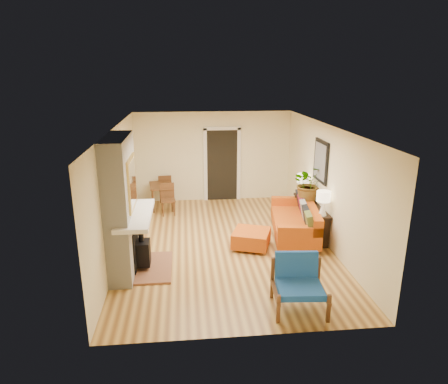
{
  "coord_description": "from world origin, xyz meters",
  "views": [
    {
      "loc": [
        -0.85,
        -8.13,
        3.71
      ],
      "look_at": [
        0.0,
        0.2,
        1.15
      ],
      "focal_mm": 32.0,
      "sensor_mm": 36.0,
      "label": 1
    }
  ],
  "objects_px": {
    "ottoman": "(251,238)",
    "houseplant": "(309,183)",
    "sofa": "(298,220)",
    "dining_table": "(164,189)",
    "console_table": "(311,210)",
    "lamp_far": "(303,182)",
    "lamp_near": "(323,200)",
    "blue_chair": "(298,280)"
  },
  "relations": [
    {
      "from": "ottoman",
      "to": "dining_table",
      "type": "xyz_separation_m",
      "value": [
        -1.99,
        2.86,
        0.32
      ]
    },
    {
      "from": "sofa",
      "to": "ottoman",
      "type": "xyz_separation_m",
      "value": [
        -1.18,
        -0.54,
        -0.15
      ]
    },
    {
      "from": "blue_chair",
      "to": "lamp_far",
      "type": "height_order",
      "value": "lamp_far"
    },
    {
      "from": "blue_chair",
      "to": "console_table",
      "type": "relative_size",
      "value": 0.48
    },
    {
      "from": "sofa",
      "to": "dining_table",
      "type": "bearing_deg",
      "value": 143.91
    },
    {
      "from": "console_table",
      "to": "houseplant",
      "type": "height_order",
      "value": "houseplant"
    },
    {
      "from": "lamp_far",
      "to": "dining_table",
      "type": "bearing_deg",
      "value": 157.29
    },
    {
      "from": "dining_table",
      "to": "lamp_near",
      "type": "xyz_separation_m",
      "value": [
        3.51,
        -2.96,
        0.52
      ]
    },
    {
      "from": "sofa",
      "to": "lamp_far",
      "type": "bearing_deg",
      "value": 68.26
    },
    {
      "from": "dining_table",
      "to": "console_table",
      "type": "height_order",
      "value": "dining_table"
    },
    {
      "from": "sofa",
      "to": "console_table",
      "type": "xyz_separation_m",
      "value": [
        0.34,
        0.11,
        0.2
      ]
    },
    {
      "from": "console_table",
      "to": "lamp_far",
      "type": "relative_size",
      "value": 3.43
    },
    {
      "from": "sofa",
      "to": "houseplant",
      "type": "distance_m",
      "value": 0.93
    },
    {
      "from": "dining_table",
      "to": "lamp_near",
      "type": "height_order",
      "value": "lamp_near"
    },
    {
      "from": "houseplant",
      "to": "lamp_far",
      "type": "bearing_deg",
      "value": 88.82
    },
    {
      "from": "sofa",
      "to": "lamp_far",
      "type": "height_order",
      "value": "lamp_far"
    },
    {
      "from": "ottoman",
      "to": "houseplant",
      "type": "height_order",
      "value": "houseplant"
    },
    {
      "from": "blue_chair",
      "to": "houseplant",
      "type": "height_order",
      "value": "houseplant"
    },
    {
      "from": "sofa",
      "to": "lamp_far",
      "type": "relative_size",
      "value": 4.23
    },
    {
      "from": "sofa",
      "to": "blue_chair",
      "type": "distance_m",
      "value": 2.95
    },
    {
      "from": "blue_chair",
      "to": "lamp_far",
      "type": "xyz_separation_m",
      "value": [
        1.14,
        3.68,
        0.6
      ]
    },
    {
      "from": "blue_chair",
      "to": "lamp_near",
      "type": "relative_size",
      "value": 1.64
    },
    {
      "from": "console_table",
      "to": "lamp_near",
      "type": "relative_size",
      "value": 3.43
    },
    {
      "from": "blue_chair",
      "to": "console_table",
      "type": "bearing_deg",
      "value": 68.87
    },
    {
      "from": "houseplant",
      "to": "dining_table",
      "type": "bearing_deg",
      "value": 150.84
    },
    {
      "from": "console_table",
      "to": "dining_table",
      "type": "bearing_deg",
      "value": 147.92
    },
    {
      "from": "lamp_near",
      "to": "lamp_far",
      "type": "bearing_deg",
      "value": 90.0
    },
    {
      "from": "blue_chair",
      "to": "lamp_near",
      "type": "xyz_separation_m",
      "value": [
        1.14,
        2.2,
        0.6
      ]
    },
    {
      "from": "houseplant",
      "to": "sofa",
      "type": "bearing_deg",
      "value": -132.18
    },
    {
      "from": "ottoman",
      "to": "blue_chair",
      "type": "xyz_separation_m",
      "value": [
        0.38,
        -2.3,
        0.24
      ]
    },
    {
      "from": "lamp_near",
      "to": "lamp_far",
      "type": "distance_m",
      "value": 1.49
    },
    {
      "from": "ottoman",
      "to": "houseplant",
      "type": "relative_size",
      "value": 1.1
    },
    {
      "from": "sofa",
      "to": "console_table",
      "type": "bearing_deg",
      "value": 18.65
    },
    {
      "from": "ottoman",
      "to": "console_table",
      "type": "bearing_deg",
      "value": 23.34
    },
    {
      "from": "dining_table",
      "to": "houseplant",
      "type": "xyz_separation_m",
      "value": [
        3.5,
        -1.95,
        0.62
      ]
    },
    {
      "from": "sofa",
      "to": "ottoman",
      "type": "height_order",
      "value": "sofa"
    },
    {
      "from": "console_table",
      "to": "lamp_near",
      "type": "bearing_deg",
      "value": -90.0
    },
    {
      "from": "blue_chair",
      "to": "houseplant",
      "type": "distance_m",
      "value": 3.46
    },
    {
      "from": "sofa",
      "to": "lamp_near",
      "type": "bearing_deg",
      "value": -62.26
    },
    {
      "from": "sofa",
      "to": "ottoman",
      "type": "bearing_deg",
      "value": -155.37
    },
    {
      "from": "ottoman",
      "to": "lamp_far",
      "type": "relative_size",
      "value": 1.79
    },
    {
      "from": "lamp_far",
      "to": "ottoman",
      "type": "bearing_deg",
      "value": -137.6
    }
  ]
}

